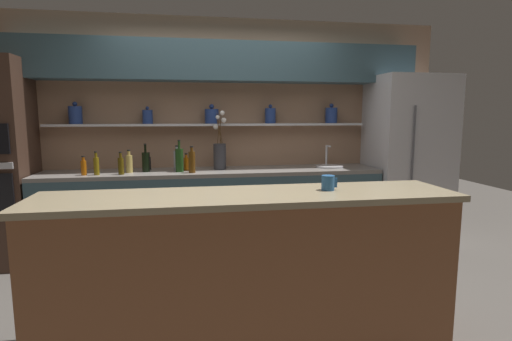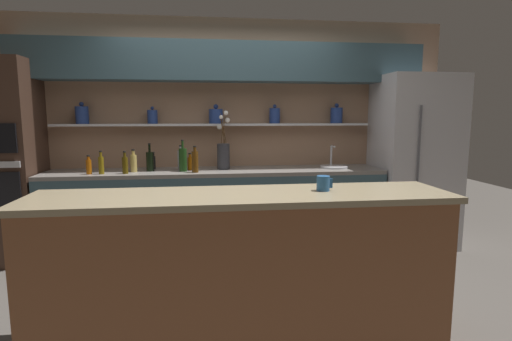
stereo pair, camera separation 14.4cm
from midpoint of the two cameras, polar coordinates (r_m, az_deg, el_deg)
The scene contains 19 objects.
ground_plane at distance 3.47m, azimuth -1.60°, elevation -18.01°, with size 12.00×12.00×0.00m, color #4C4742.
back_wall_unit at distance 4.64m, azimuth -3.62°, elevation 8.34°, with size 5.20×0.44×2.60m.
back_counter_unit at distance 4.47m, azimuth -4.59°, elevation -5.74°, with size 3.64×0.62×0.92m.
island_counter at distance 2.70m, azimuth -0.28°, elevation -13.93°, with size 2.70×0.61×1.02m.
refrigerator at distance 4.99m, azimuth 22.41°, elevation 1.18°, with size 0.86×0.73×1.96m.
oven_tower at distance 4.79m, azimuth -31.57°, elevation 1.00°, with size 0.65×0.64×2.07m.
flower_vase at distance 4.43m, azimuth -3.75°, elevation 2.52°, with size 0.15×0.15×0.64m.
sink_fixture at distance 4.65m, azimuth 11.95°, elevation 0.67°, with size 0.31×0.31×0.25m.
bottle_wine_0 at distance 4.30m, azimuth -9.46°, elevation 1.57°, with size 0.08×0.08×0.34m.
bottle_spirit_1 at distance 4.38m, azimuth -16.20°, elevation 1.08°, with size 0.07×0.07×0.24m.
bottle_oil_2 at distance 4.32m, azimuth -20.36°, elevation 0.81°, with size 0.05×0.05×0.24m.
bottle_wine_3 at distance 4.38m, azimuth -14.01°, elevation 1.32°, with size 0.08×0.08×0.30m.
bottle_spirit_4 at distance 4.20m, azimuth -7.74°, elevation 1.32°, with size 0.07×0.07×0.28m.
bottle_sauce_5 at distance 4.56m, azimuth -13.58°, elevation 1.25°, with size 0.05×0.05×0.19m.
bottle_oil_6 at distance 4.26m, azimuth -17.29°, elevation 0.80°, with size 0.06×0.06×0.23m.
bottle_spirit_7 at distance 4.40m, azimuth -9.76°, elevation 1.53°, with size 0.07×0.07×0.27m.
bottle_sauce_8 at distance 4.36m, azimuth -21.91°, elevation 0.58°, with size 0.05×0.05×0.20m.
bottle_sauce_9 at distance 4.39m, azimuth -8.47°, elevation 1.08°, with size 0.05×0.05×0.19m.
coffee_mug at distance 2.69m, azimuth 11.11°, elevation -1.82°, with size 0.11×0.09×0.10m.
Camera 2 is at (-0.24, -3.11, 1.52)m, focal length 28.00 mm.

